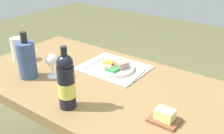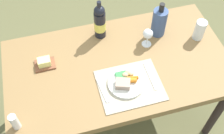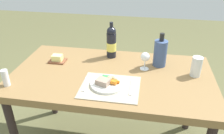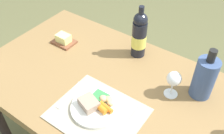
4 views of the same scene
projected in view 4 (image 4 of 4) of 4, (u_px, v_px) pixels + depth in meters
The scene contains 9 objects.
dining_table at pixel (117, 97), 1.29m from camera, with size 1.48×0.82×0.74m.
placemat at pixel (98, 113), 1.12m from camera, with size 0.39×0.32×0.01m, color #ABA28B.
dinner_plate at pixel (97, 106), 1.13m from camera, with size 0.23×0.23×0.05m.
fork at pixel (69, 95), 1.20m from camera, with size 0.02×0.18×0.01m, color silver.
knife at pixel (129, 124), 1.07m from camera, with size 0.02×0.21×0.01m, color silver.
butter_dish at pixel (64, 40), 1.50m from camera, with size 0.13×0.10×0.06m.
cooler_bottle at pixel (204, 78), 1.14m from camera, with size 0.10×0.10×0.27m.
wine_glass at pixel (174, 80), 1.14m from camera, with size 0.07×0.07×0.14m.
wine_bottle at pixel (139, 35), 1.35m from camera, with size 0.08×0.08×0.30m.
Camera 4 is at (0.47, -0.71, 1.65)m, focal length 40.42 mm.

